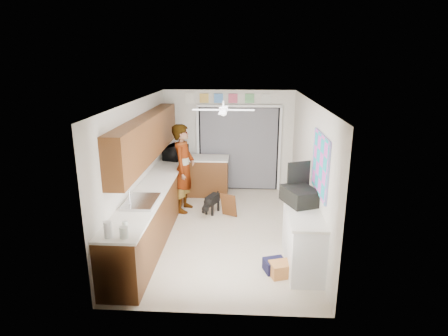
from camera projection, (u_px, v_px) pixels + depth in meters
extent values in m
plane|color=beige|center=(223.00, 230.00, 7.32)|extent=(5.00, 5.00, 0.00)
plane|color=white|center=(223.00, 101.00, 6.61)|extent=(5.00, 5.00, 0.00)
plane|color=beige|center=(229.00, 141.00, 9.36)|extent=(3.20, 0.00, 3.20)
plane|color=beige|center=(211.00, 227.00, 4.57)|extent=(3.20, 0.00, 3.20)
plane|color=beige|center=(138.00, 168.00, 7.05)|extent=(0.00, 5.00, 5.00)
plane|color=beige|center=(309.00, 170.00, 6.88)|extent=(0.00, 5.00, 5.00)
cube|color=#5B3215|center=(156.00, 207.00, 7.26)|extent=(0.60, 4.80, 0.90)
cube|color=white|center=(155.00, 184.00, 7.13)|extent=(0.62, 4.80, 0.04)
cube|color=#5B3215|center=(148.00, 137.00, 7.08)|extent=(0.32, 4.00, 0.80)
cube|color=silver|center=(141.00, 202.00, 6.16)|extent=(0.50, 0.76, 0.06)
cylinder|color=silver|center=(129.00, 196.00, 6.15)|extent=(0.03, 0.03, 0.22)
cube|color=#5B3215|center=(207.00, 177.00, 9.14)|extent=(1.00, 0.60, 0.90)
cube|color=white|center=(207.00, 158.00, 9.00)|extent=(1.04, 0.64, 0.04)
cube|color=black|center=(239.00, 149.00, 9.38)|extent=(2.00, 0.06, 2.10)
cube|color=slate|center=(239.00, 149.00, 9.34)|extent=(1.90, 0.03, 2.05)
cube|color=white|center=(198.00, 149.00, 9.40)|extent=(0.06, 0.04, 2.10)
cube|color=white|center=(280.00, 150.00, 9.29)|extent=(0.06, 0.04, 2.10)
cube|color=white|center=(239.00, 106.00, 9.05)|extent=(2.10, 0.04, 0.06)
cube|color=gold|center=(204.00, 98.00, 9.07)|extent=(0.22, 0.02, 0.22)
cube|color=#508BD7|center=(219.00, 98.00, 9.05)|extent=(0.22, 0.02, 0.22)
cube|color=#CF4D6A|center=(233.00, 98.00, 9.03)|extent=(0.22, 0.02, 0.22)
cube|color=#61AA69|center=(250.00, 98.00, 9.01)|extent=(0.22, 0.02, 0.22)
cube|color=silver|center=(266.00, 99.00, 8.99)|extent=(0.22, 0.02, 0.22)
cube|color=silver|center=(190.00, 98.00, 9.09)|extent=(0.22, 0.02, 0.26)
cube|color=white|center=(303.00, 240.00, 5.97)|extent=(0.50, 1.40, 0.90)
cube|color=white|center=(304.00, 212.00, 5.84)|extent=(0.54, 1.44, 0.04)
cube|color=#E052CC|center=(320.00, 164.00, 5.81)|extent=(0.03, 1.15, 0.95)
cube|color=white|center=(223.00, 110.00, 6.86)|extent=(1.14, 1.14, 0.24)
imported|color=black|center=(176.00, 152.00, 8.80)|extent=(0.57, 0.69, 0.33)
cylinder|color=silver|center=(124.00, 232.00, 4.94)|extent=(0.14, 0.14, 0.16)
cylinder|color=silver|center=(125.00, 225.00, 5.22)|extent=(0.08, 0.08, 0.11)
cylinder|color=white|center=(108.00, 230.00, 4.94)|extent=(0.13, 0.13, 0.23)
cube|color=black|center=(300.00, 196.00, 6.11)|extent=(0.65, 0.74, 0.26)
cube|color=yellow|center=(300.00, 202.00, 6.14)|extent=(0.63, 0.70, 0.02)
cube|color=black|center=(299.00, 176.00, 6.32)|extent=(0.40, 0.19, 0.50)
cube|color=#CA7C3F|center=(282.00, 269.00, 5.76)|extent=(0.42, 0.36, 0.22)
cube|color=black|center=(275.00, 265.00, 5.88)|extent=(0.39, 0.36, 0.20)
cube|color=#5B3215|center=(229.00, 205.00, 7.87)|extent=(0.37, 0.26, 0.51)
imported|color=white|center=(184.00, 168.00, 8.03)|extent=(0.54, 0.75, 1.92)
cube|color=black|center=(212.00, 203.00, 8.08)|extent=(0.45, 0.62, 0.45)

